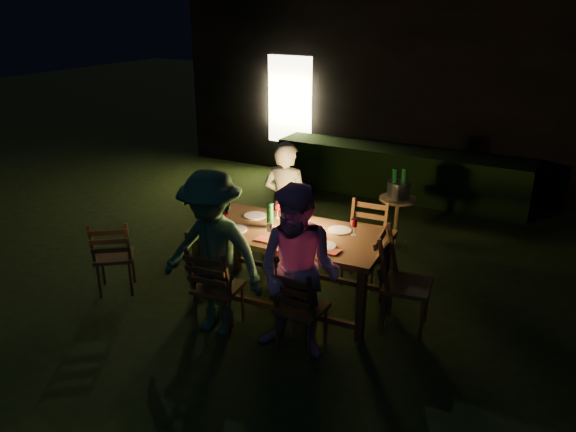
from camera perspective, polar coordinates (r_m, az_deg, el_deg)
The scene contains 29 objects.
garden_envelope at distance 11.46m, azimuth 17.82°, elevation 12.57°, with size 40.00×40.00×3.20m.
dining_table at distance 5.89m, azimuth 0.36°, elevation -2.31°, with size 2.06×1.12×0.83m.
chair_near_left at distance 5.69m, azimuth -7.11°, elevation -8.58°, with size 0.49×0.52×0.96m.
chair_near_right at distance 5.32m, azimuth 1.27°, elevation -10.75°, with size 0.43×0.46×0.94m.
chair_far_left at distance 6.88m, azimuth -0.36°, elevation -2.73°, with size 0.49×0.52×1.02m.
chair_far_right at distance 6.56m, azimuth 7.57°, elevation -4.32°, with size 0.47×0.50×0.98m.
chair_end at distance 5.73m, azimuth 11.67°, elevation -8.31°, with size 0.57×0.54×1.06m.
chair_spare at distance 6.60m, azimuth -17.11°, elevation -5.10°, with size 0.60×0.61×0.93m.
person_house_side at distance 6.75m, azimuth -0.19°, elevation 1.11°, with size 0.57×0.38×1.57m, color white.
person_opp_right at distance 5.02m, azimuth 1.10°, elevation -5.83°, with size 0.80×0.62×1.64m, color #D894D2.
person_opp_left at distance 5.41m, azimuth -7.66°, elevation -3.86°, with size 1.07×0.62×1.66m, color #326449.
lantern at distance 5.82m, azimuth 1.02°, elevation -0.05°, with size 0.16×0.16×0.35m.
plate_far_left at distance 6.27m, azimuth -3.36°, elevation 0.03°, with size 0.25×0.25×0.01m, color white.
plate_near_left at distance 5.92m, azimuth -5.38°, elevation -1.36°, with size 0.25×0.25×0.01m, color white.
plate_far_right at distance 5.89m, azimuth 5.24°, elevation -1.47°, with size 0.25×0.25×0.01m, color white.
plate_near_right at distance 5.51m, azimuth 3.65°, elevation -3.06°, with size 0.25×0.25×0.01m, color white.
wineglass_a at distance 6.18m, azimuth -1.07°, elevation 0.55°, with size 0.06×0.06×0.18m, color #59070F, non-canonical shape.
wineglass_b at distance 6.05m, azimuth -6.32°, elevation -0.07°, with size 0.06×0.06×0.18m, color #59070F, non-canonical shape.
wineglass_c at distance 5.48m, azimuth 1.98°, elevation -2.26°, with size 0.06×0.06×0.18m, color #59070F, non-canonical shape.
wineglass_d at distance 5.77m, azimuth 6.71°, elevation -1.14°, with size 0.06×0.06×0.18m, color #59070F, non-canonical shape.
wineglass_e at distance 5.62m, azimuth -1.85°, elevation -1.64°, with size 0.06×0.06×0.18m, color silver, non-canonical shape.
bottle_table at distance 5.91m, azimuth -1.84°, elevation 0.08°, with size 0.07×0.07×0.28m, color #0F471E.
napkin_left at distance 5.66m, azimuth -2.38°, elevation -2.40°, with size 0.18×0.14×0.01m, color red.
napkin_right at distance 5.41m, azimuth 4.32°, elevation -3.58°, with size 0.18×0.14×0.01m, color red.
phone at distance 5.89m, azimuth -6.36°, elevation -1.55°, with size 0.14×0.07×0.01m, color black.
side_table at distance 7.57m, azimuth 11.07°, elevation 1.29°, with size 0.49×0.49×0.65m.
ice_bucket at distance 7.51m, azimuth 11.17°, elevation 2.64°, with size 0.30×0.30×0.22m, color #A5A8AD.
bottle_bucket_a at distance 7.47m, azimuth 10.73°, elevation 2.98°, with size 0.07×0.07×0.32m, color #0F471E.
bottle_bucket_b at distance 7.51m, azimuth 11.65°, elevation 3.02°, with size 0.07×0.07×0.32m, color #0F471E.
Camera 1 is at (2.19, -4.99, 3.10)m, focal length 35.00 mm.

